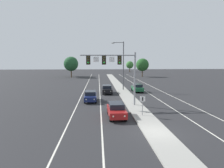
# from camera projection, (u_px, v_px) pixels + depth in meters

# --- Properties ---
(ground_plane) EXTENTS (260.00, 260.00, 0.00)m
(ground_plane) POSITION_uv_depth(u_px,v_px,m) (157.00, 133.00, 16.96)
(ground_plane) COLOR #28282B
(median_island) EXTENTS (2.40, 110.00, 0.15)m
(median_island) POSITION_uv_depth(u_px,v_px,m) (127.00, 96.00, 34.78)
(median_island) COLOR #9E9B93
(median_island) RESTS_ON ground
(lane_stripe_oncoming_center) EXTENTS (0.14, 100.00, 0.01)m
(lane_stripe_oncoming_center) POSITION_uv_depth(u_px,v_px,m) (100.00, 90.00, 41.40)
(lane_stripe_oncoming_center) COLOR silver
(lane_stripe_oncoming_center) RESTS_ON ground
(lane_stripe_receding_center) EXTENTS (0.14, 100.00, 0.01)m
(lane_stripe_receding_center) POSITION_uv_depth(u_px,v_px,m) (144.00, 90.00, 42.05)
(lane_stripe_receding_center) COLOR silver
(lane_stripe_receding_center) RESTS_ON ground
(edge_stripe_left) EXTENTS (0.14, 100.00, 0.01)m
(edge_stripe_left) POSITION_uv_depth(u_px,v_px,m) (84.00, 91.00, 41.17)
(edge_stripe_left) COLOR silver
(edge_stripe_left) RESTS_ON ground
(edge_stripe_right) EXTENTS (0.14, 100.00, 0.01)m
(edge_stripe_right) POSITION_uv_depth(u_px,v_px,m) (159.00, 90.00, 42.28)
(edge_stripe_right) COLOR silver
(edge_stripe_right) RESTS_ON ground
(overhead_signal_mast) EXTENTS (7.45, 0.44, 7.20)m
(overhead_signal_mast) POSITION_uv_depth(u_px,v_px,m) (116.00, 66.00, 26.44)
(overhead_signal_mast) COLOR gray
(overhead_signal_mast) RESTS_ON median_island
(median_sign_post) EXTENTS (0.60, 0.10, 2.20)m
(median_sign_post) POSITION_uv_depth(u_px,v_px,m) (143.00, 103.00, 21.90)
(median_sign_post) COLOR gray
(median_sign_post) RESTS_ON median_island
(street_lamp_median) EXTENTS (2.58, 0.28, 10.00)m
(street_lamp_median) POSITION_uv_depth(u_px,v_px,m) (122.00, 63.00, 40.92)
(street_lamp_median) COLOR #4C4C51
(street_lamp_median) RESTS_ON median_island
(car_oncoming_red) EXTENTS (1.92, 4.51, 1.58)m
(car_oncoming_red) POSITION_uv_depth(u_px,v_px,m) (116.00, 110.00, 21.76)
(car_oncoming_red) COLOR maroon
(car_oncoming_red) RESTS_ON ground
(car_oncoming_navy) EXTENTS (1.89, 4.50, 1.58)m
(car_oncoming_navy) POSITION_uv_depth(u_px,v_px,m) (90.00, 96.00, 30.24)
(car_oncoming_navy) COLOR #141E4C
(car_oncoming_navy) RESTS_ON ground
(car_oncoming_black) EXTENTS (1.90, 4.50, 1.58)m
(car_oncoming_black) POSITION_uv_depth(u_px,v_px,m) (107.00, 89.00, 37.59)
(car_oncoming_black) COLOR black
(car_oncoming_black) RESTS_ON ground
(car_receding_green) EXTENTS (1.83, 4.48, 1.58)m
(car_receding_green) POSITION_uv_depth(u_px,v_px,m) (137.00, 88.00, 39.66)
(car_receding_green) COLOR #195633
(car_receding_green) RESTS_ON ground
(tree_far_right_a) EXTENTS (4.95, 4.95, 7.16)m
(tree_far_right_a) POSITION_uv_depth(u_px,v_px,m) (142.00, 65.00, 76.44)
(tree_far_right_a) COLOR #4C3823
(tree_far_right_a) RESTS_ON ground
(tree_far_left_a) EXTENTS (5.37, 5.37, 7.77)m
(tree_far_left_a) POSITION_uv_depth(u_px,v_px,m) (71.00, 64.00, 73.54)
(tree_far_left_a) COLOR #4C3823
(tree_far_left_a) RESTS_ON ground
(tree_far_right_b) EXTENTS (4.17, 4.17, 6.04)m
(tree_far_right_b) POSITION_uv_depth(u_px,v_px,m) (130.00, 65.00, 110.79)
(tree_far_right_b) COLOR #4C3823
(tree_far_right_b) RESTS_ON ground
(tree_far_left_c) EXTENTS (5.47, 5.47, 7.91)m
(tree_far_left_c) POSITION_uv_depth(u_px,v_px,m) (71.00, 63.00, 78.57)
(tree_far_left_c) COLOR #4C3823
(tree_far_left_c) RESTS_ON ground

